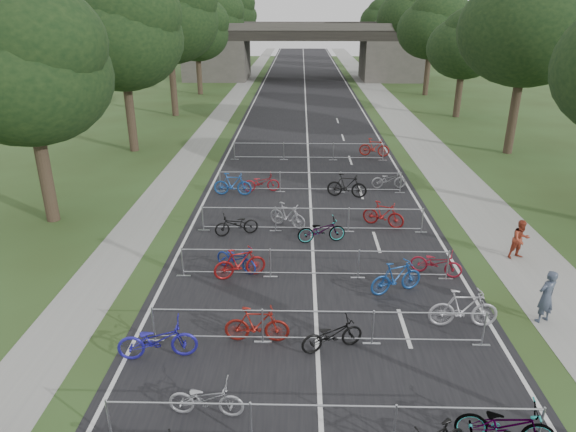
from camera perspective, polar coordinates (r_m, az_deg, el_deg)
road at (r=55.57m, az=1.95°, el=13.03°), size 11.00×140.00×0.01m
sidewalk_right at (r=56.22m, az=10.34°, el=12.81°), size 3.00×140.00×0.01m
sidewalk_left at (r=56.01m, az=-5.95°, el=13.00°), size 2.00×140.00×0.01m
lane_markings at (r=55.57m, az=1.95°, el=13.03°), size 0.12×140.00×0.00m
overpass_bridge at (r=70.07m, az=1.89°, el=17.83°), size 31.00×8.00×7.05m
tree_left_0 at (r=23.57m, az=-26.96°, el=14.25°), size 6.72×6.72×10.25m
tree_left_1 at (r=34.58m, az=-17.91°, el=18.69°), size 7.56×7.56×11.53m
tree_right_1 at (r=35.53m, az=25.37°, el=18.73°), size 8.18×8.18×12.47m
tree_left_2 at (r=46.10m, az=-13.13°, el=20.78°), size 8.40×8.40×12.81m
tree_right_2 at (r=46.92m, az=19.19°, el=17.52°), size 6.16×6.16×9.39m
tree_left_3 at (r=57.87m, az=-10.04°, el=19.55°), size 6.72×6.72×10.25m
tree_right_3 at (r=58.44m, az=15.79°, el=19.54°), size 7.17×7.17×10.93m
tree_left_4 at (r=69.67m, az=-8.13°, el=20.72°), size 7.56×7.56×11.53m
tree_right_4 at (r=70.14m, az=13.48°, el=20.86°), size 8.18×8.18×12.47m
tree_left_5 at (r=81.53m, az=-6.76°, el=21.53°), size 8.40×8.40×12.81m
tree_right_5 at (r=81.99m, az=11.63°, el=19.74°), size 6.16×6.16×9.39m
tree_left_6 at (r=93.46m, az=-5.67°, el=20.63°), size 6.72×6.72×10.25m
tree_right_6 at (r=93.81m, az=10.40°, el=20.67°), size 7.17×7.17×10.93m
barrier_row_1 at (r=11.83m, az=3.86°, el=-22.08°), size 9.70×0.08×1.10m
barrier_row_2 at (r=14.63m, az=3.30°, el=-12.20°), size 9.70×0.08×1.10m
barrier_row_3 at (r=17.89m, az=2.94°, el=-5.32°), size 9.70×0.08×1.10m
barrier_row_4 at (r=21.52m, az=2.69°, el=-0.41°), size 9.70×0.08×1.10m
barrier_row_5 at (r=26.21m, az=2.47°, el=3.79°), size 9.70×0.08×1.10m
barrier_row_6 at (r=31.96m, az=2.30°, el=7.17°), size 9.70×0.08×1.10m
bike_5 at (r=12.64m, az=-9.09°, el=-19.42°), size 1.79×0.71×0.93m
bike_7 at (r=12.69m, az=22.98°, el=-20.56°), size 2.15×1.08×1.08m
bike_8 at (r=14.51m, az=-14.31°, el=-13.21°), size 2.21×1.04×1.11m
bike_9 at (r=14.70m, az=-3.48°, el=-11.98°), size 1.85×0.55×1.11m
bike_10 at (r=14.48m, az=4.92°, el=-13.00°), size 1.91×1.22×0.95m
bike_11 at (r=16.10m, az=18.92°, el=-9.73°), size 2.04×0.58×1.23m
bike_12 at (r=17.96m, az=-5.38°, el=-5.24°), size 1.93×1.15×1.12m
bike_13 at (r=18.50m, az=-5.77°, el=-4.74°), size 1.81×1.43×0.92m
bike_14 at (r=17.33m, az=11.95°, el=-6.70°), size 1.96×1.21×1.14m
bike_15 at (r=18.84m, az=16.15°, el=-5.02°), size 1.89×1.22×0.94m
bike_16 at (r=21.30m, az=-5.74°, el=-0.95°), size 1.92×1.15×0.95m
bike_17 at (r=21.96m, az=-0.06°, el=0.07°), size 1.79×1.36×1.07m
bike_18 at (r=20.60m, az=3.74°, el=-1.60°), size 2.04×1.03×1.02m
bike_19 at (r=22.40m, az=10.54°, el=0.18°), size 1.88×1.30×1.11m
bike_20 at (r=25.89m, az=-6.17°, el=3.52°), size 1.95×0.64×1.16m
bike_21 at (r=26.33m, az=-2.99°, el=3.74°), size 1.93×0.91×0.98m
bike_22 at (r=25.64m, az=6.57°, el=3.36°), size 2.06×0.96×1.19m
bike_23 at (r=27.29m, az=11.14°, el=3.97°), size 1.84×0.77×0.95m
bike_27 at (r=33.22m, az=9.57°, el=7.51°), size 1.98×0.97×1.15m
pedestrian_a at (r=17.18m, az=26.77°, el=-8.01°), size 0.73×0.62×1.70m
pedestrian_b at (r=21.02m, az=24.41°, el=-2.41°), size 0.87×0.76×1.52m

